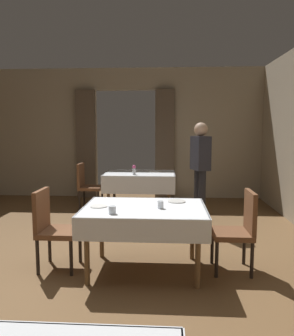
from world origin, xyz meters
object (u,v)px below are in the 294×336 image
plate_mid_b (99,206)px  dining_table_far (140,178)px  chair_far_left (87,184)px  chair_mid_right (239,227)px  plate_mid_a (176,201)px  glass_mid_d (112,210)px  plate_far_b (155,172)px  flower_vase_far (134,169)px  chair_mid_left (52,225)px  dining_table_mid (144,214)px  person_waiter_by_doorway (200,165)px  glass_mid_c (161,205)px

plate_mid_b → dining_table_far: bearing=85.5°
chair_far_left → chair_mid_right: bearing=-49.1°
plate_mid_a → glass_mid_d: (-0.67, -0.62, 0.03)m
chair_mid_right → plate_far_b: size_ratio=3.93×
flower_vase_far → plate_far_b: (0.38, 0.40, -0.09)m
chair_far_left → flower_vase_far: size_ratio=5.10×
chair_mid_right → chair_far_left: size_ratio=1.00×
chair_mid_left → flower_vase_far: (0.69, 2.62, 0.33)m
plate_mid_a → plate_mid_b: bearing=-160.6°
glass_mid_d → flower_vase_far: (-0.07, 2.96, 0.06)m
chair_mid_right → flower_vase_far: (-1.46, 2.56, 0.33)m
dining_table_mid → plate_mid_a: plate_mid_a is taller
dining_table_far → person_waiter_by_doorway: person_waiter_by_doorway is taller
chair_mid_left → plate_mid_a: size_ratio=4.30×
dining_table_mid → flower_vase_far: (-0.38, 2.63, 0.18)m
chair_mid_left → person_waiter_by_doorway: (1.86, 1.80, 0.51)m
chair_mid_right → plate_mid_b: bearing=-176.6°
plate_mid_a → glass_mid_d: size_ratio=2.67×
dining_table_mid → glass_mid_c: size_ratio=16.54×
plate_mid_a → plate_far_b: bearing=97.6°
dining_table_mid → chair_far_left: size_ratio=1.48×
plate_far_b → plate_mid_b: bearing=-99.6°
plate_mid_b → flower_vase_far: 2.66m
flower_vase_far → person_waiter_by_doorway: 1.44m
chair_mid_left → person_waiter_by_doorway: person_waiter_by_doorway is taller
plate_mid_b → plate_far_b: same height
chair_mid_right → chair_mid_left: 2.15m
dining_table_far → plate_mid_b: bearing=-94.5°
plate_far_b → person_waiter_by_doorway: 1.47m
glass_mid_c → plate_far_b: (-0.18, 3.09, -0.04)m
plate_mid_a → person_waiter_by_doorway: bearing=74.5°
plate_mid_a → glass_mid_c: (-0.18, -0.35, 0.04)m
chair_mid_right → plate_far_b: bearing=110.0°
plate_far_b → dining_table_mid: bearing=-90.0°
dining_table_far → glass_mid_d: 3.20m
chair_mid_right → person_waiter_by_doorway: 1.83m
dining_table_mid → dining_table_far: 2.89m
chair_mid_left → glass_mid_c: bearing=-3.3°
dining_table_far → flower_vase_far: flower_vase_far is taller
dining_table_far → chair_mid_left: (-0.78, -2.86, -0.13)m
person_waiter_by_doorway → glass_mid_d: bearing=-117.2°
dining_table_far → person_waiter_by_doorway: size_ratio=0.80×
chair_far_left → glass_mid_c: (1.55, -2.95, 0.28)m
chair_far_left → dining_table_mid: bearing=-64.7°
dining_table_far → glass_mid_d: glass_mid_d is taller
chair_mid_left → chair_far_left: same height
dining_table_mid → plate_mid_b: (-0.52, -0.02, 0.09)m
chair_mid_left → flower_vase_far: 2.73m
chair_far_left → plate_mid_b: size_ratio=4.71×
plate_mid_b → person_waiter_by_doorway: (1.31, 1.83, 0.27)m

